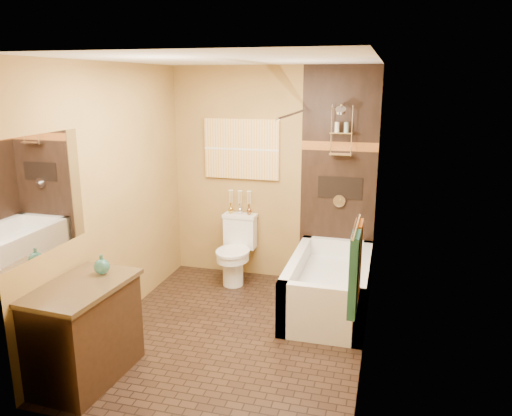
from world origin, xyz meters
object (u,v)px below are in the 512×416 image
(sunset_painting, at_px, (242,149))
(vanity, at_px, (84,331))
(toilet, at_px, (236,250))
(bathtub, at_px, (329,289))

(sunset_painting, xyz_separation_m, vanity, (-0.56, -2.48, -1.15))
(sunset_painting, relative_size, toilet, 1.15)
(toilet, height_order, vanity, vanity)
(bathtub, bearing_deg, vanity, -134.58)
(toilet, xyz_separation_m, vanity, (-0.56, -2.21, 0.01))
(sunset_painting, height_order, vanity, sunset_painting)
(toilet, bearing_deg, bathtub, -20.83)
(toilet, distance_m, vanity, 2.28)
(bathtub, xyz_separation_m, vanity, (-1.72, -1.75, 0.18))
(bathtub, relative_size, toilet, 1.92)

